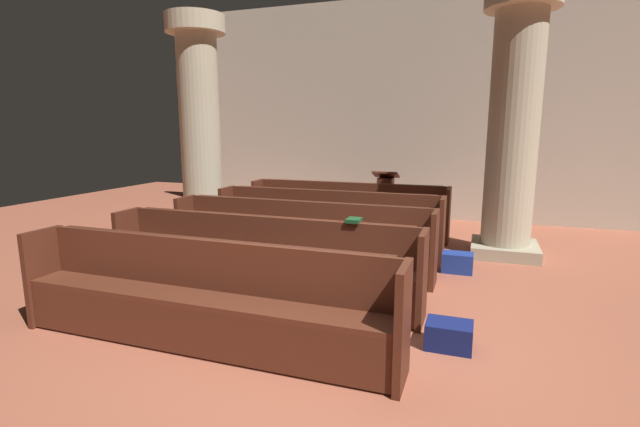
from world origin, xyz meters
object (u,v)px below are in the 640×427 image
object	(u,v)px
pew_row_0	(347,207)
kneeler_box_navy	(449,335)
pew_row_4	(200,293)
pillar_aisle_side	(514,122)
lectern	(385,204)
pew_row_3	(260,258)
hymn_book	(354,220)
pew_row_2	(299,235)
pillar_far_side	(200,123)
kneeler_box_blue	(457,263)
pew_row_1	(327,219)

from	to	relation	value
pew_row_0	kneeler_box_navy	world-z (taller)	pew_row_0
pew_row_0	pew_row_4	world-z (taller)	same
pillar_aisle_side	lectern	bearing A→B (deg)	146.49
pew_row_3	hymn_book	bearing A→B (deg)	10.67
pew_row_0	kneeler_box_navy	distance (m)	4.36
pew_row_2	pillar_far_side	size ratio (longest dim) A/B	0.93
hymn_book	kneeler_box_blue	world-z (taller)	hymn_book
pillar_far_side	pew_row_1	bearing A→B (deg)	-11.54
kneeler_box_blue	pew_row_1	bearing A→B (deg)	166.74
pew_row_3	pew_row_4	world-z (taller)	same
lectern	kneeler_box_navy	world-z (taller)	lectern
pillar_far_side	kneeler_box_blue	distance (m)	5.00
pew_row_0	pillar_far_side	distance (m)	3.01
pew_row_3	kneeler_box_blue	bearing A→B (deg)	42.15
pew_row_1	pew_row_4	bearing A→B (deg)	-90.00
pew_row_2	kneeler_box_blue	size ratio (longest dim) A/B	8.94
pew_row_0	pillar_far_side	size ratio (longest dim) A/B	0.93
pew_row_4	kneeler_box_navy	size ratio (longest dim) A/B	8.98
pew_row_1	pew_row_3	bearing A→B (deg)	-90.00
pew_row_3	lectern	distance (m)	4.32
pew_row_4	kneeler_box_navy	xyz separation A→B (m)	(2.03, 0.70, -0.38)
pew_row_1	pew_row_3	xyz separation A→B (m)	(0.00, -2.27, 0.00)
pew_row_2	pew_row_3	distance (m)	1.13
pew_row_3	hymn_book	world-z (taller)	hymn_book
lectern	kneeler_box_navy	bearing A→B (deg)	-72.16
lectern	kneeler_box_blue	size ratio (longest dim) A/B	2.74
pew_row_4	kneeler_box_navy	bearing A→B (deg)	18.96
hymn_book	pew_row_2	bearing A→B (deg)	136.50
pew_row_0	kneeler_box_blue	world-z (taller)	pew_row_0
pew_row_2	pillar_aisle_side	xyz separation A→B (m)	(2.61, 1.77, 1.47)
pew_row_1	kneeler_box_navy	bearing A→B (deg)	-53.11
pillar_aisle_side	kneeler_box_blue	distance (m)	2.23
lectern	hymn_book	xyz separation A→B (m)	(0.49, -4.10, 0.49)
pew_row_1	pew_row_3	distance (m)	2.27
pew_row_1	pillar_far_side	size ratio (longest dim) A/B	0.93
pew_row_4	lectern	world-z (taller)	lectern
pew_row_0	pew_row_4	bearing A→B (deg)	-90.00
kneeler_box_blue	pew_row_2	bearing A→B (deg)	-161.49
pew_row_0	pew_row_1	size ratio (longest dim) A/B	1.00
pew_row_0	kneeler_box_navy	size ratio (longest dim) A/B	8.98
pew_row_2	lectern	xyz separation A→B (m)	(0.51, 3.16, -0.04)
kneeler_box_navy	pillar_aisle_side	bearing A→B (deg)	80.16
pew_row_4	hymn_book	distance (m)	1.71
pew_row_0	kneeler_box_navy	bearing A→B (deg)	-62.13
pew_row_4	pillar_far_side	xyz separation A→B (m)	(-2.56, 3.92, 1.47)
kneeler_box_blue	pillar_aisle_side	bearing A→B (deg)	60.59
pew_row_4	kneeler_box_navy	world-z (taller)	pew_row_4
pillar_aisle_side	pew_row_1	bearing A→B (deg)	-166.34
pew_row_1	kneeler_box_navy	distance (m)	3.40
hymn_book	kneeler_box_blue	bearing A→B (deg)	58.42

